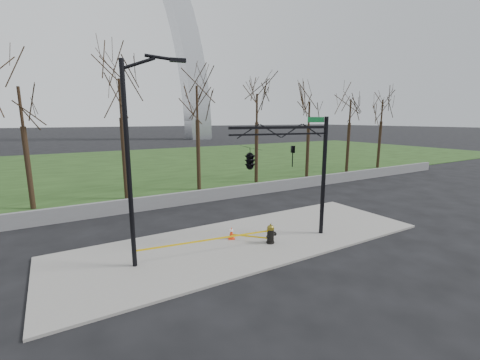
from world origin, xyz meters
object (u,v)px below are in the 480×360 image
fire_hydrant (271,234)px  traffic_cone (231,233)px  street_light (134,151)px  traffic_signal_mast (265,158)px

fire_hydrant → traffic_cone: fire_hydrant is taller
street_light → traffic_cone: bearing=18.2°
fire_hydrant → street_light: bearing=165.2°
traffic_cone → street_light: bearing=-172.4°
street_light → traffic_signal_mast: street_light is taller
fire_hydrant → traffic_cone: (-1.34, 1.41, -0.13)m
fire_hydrant → traffic_cone: 1.95m
traffic_cone → fire_hydrant: bearing=-46.6°
traffic_cone → street_light: 6.26m
traffic_cone → street_light: (-4.53, -0.60, 4.29)m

